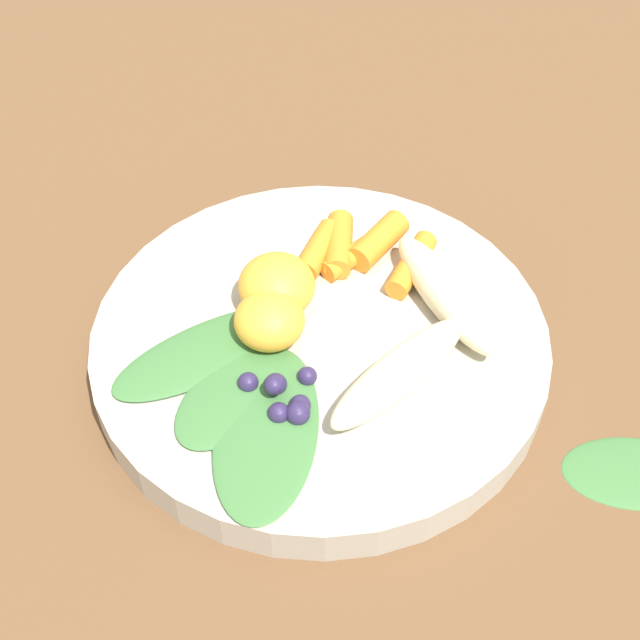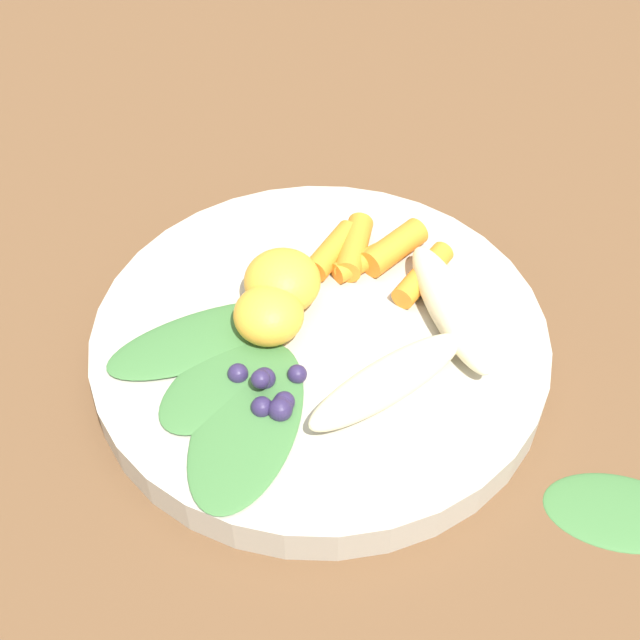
# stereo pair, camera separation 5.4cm
# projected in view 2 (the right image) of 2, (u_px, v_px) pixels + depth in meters

# --- Properties ---
(ground_plane) EXTENTS (2.40, 2.40, 0.00)m
(ground_plane) POSITION_uv_depth(u_px,v_px,m) (320.00, 357.00, 0.57)
(ground_plane) COLOR brown
(bowl) EXTENTS (0.29, 0.29, 0.03)m
(bowl) POSITION_uv_depth(u_px,v_px,m) (320.00, 344.00, 0.56)
(bowl) COLOR #B2AD9E
(bowl) RESTS_ON ground_plane
(banana_peeled_left) EXTENTS (0.11, 0.09, 0.03)m
(banana_peeled_left) POSITION_uv_depth(u_px,v_px,m) (450.00, 307.00, 0.55)
(banana_peeled_left) COLOR beige
(banana_peeled_left) RESTS_ON bowl
(banana_peeled_right) EXTENTS (0.11, 0.09, 0.03)m
(banana_peeled_right) POSITION_uv_depth(u_px,v_px,m) (388.00, 381.00, 0.51)
(banana_peeled_right) COLOR beige
(banana_peeled_right) RESTS_ON bowl
(orange_segment_near) EXTENTS (0.04, 0.04, 0.03)m
(orange_segment_near) POSITION_uv_depth(u_px,v_px,m) (269.00, 315.00, 0.54)
(orange_segment_near) COLOR #F4A833
(orange_segment_near) RESTS_ON bowl
(orange_segment_far) EXTENTS (0.05, 0.05, 0.04)m
(orange_segment_far) POSITION_uv_depth(u_px,v_px,m) (282.00, 281.00, 0.56)
(orange_segment_far) COLOR #F4A833
(orange_segment_far) RESTS_ON bowl
(carrot_front) EXTENTS (0.06, 0.03, 0.02)m
(carrot_front) POSITION_uv_depth(u_px,v_px,m) (423.00, 275.00, 0.57)
(carrot_front) COLOR orange
(carrot_front) RESTS_ON bowl
(carrot_mid_left) EXTENTS (0.05, 0.04, 0.02)m
(carrot_mid_left) POSITION_uv_depth(u_px,v_px,m) (394.00, 248.00, 0.59)
(carrot_mid_left) COLOR orange
(carrot_mid_left) RESTS_ON bowl
(carrot_mid_right) EXTENTS (0.05, 0.04, 0.01)m
(carrot_mid_right) POSITION_uv_depth(u_px,v_px,m) (367.00, 259.00, 0.59)
(carrot_mid_right) COLOR orange
(carrot_mid_right) RESTS_ON bowl
(carrot_rear) EXTENTS (0.05, 0.02, 0.02)m
(carrot_rear) POSITION_uv_depth(u_px,v_px,m) (357.00, 248.00, 0.59)
(carrot_rear) COLOR orange
(carrot_rear) RESTS_ON bowl
(carrot_small) EXTENTS (0.05, 0.03, 0.02)m
(carrot_small) POSITION_uv_depth(u_px,v_px,m) (332.00, 251.00, 0.59)
(carrot_small) COLOR orange
(carrot_small) RESTS_ON bowl
(blueberry_pile) EXTENTS (0.04, 0.05, 0.02)m
(blueberry_pile) POSITION_uv_depth(u_px,v_px,m) (271.00, 393.00, 0.51)
(blueberry_pile) COLOR #2D234C
(blueberry_pile) RESTS_ON bowl
(kale_leaf_left) EXTENTS (0.12, 0.12, 0.00)m
(kale_leaf_left) POSITION_uv_depth(u_px,v_px,m) (204.00, 339.00, 0.54)
(kale_leaf_left) COLOR #3D7038
(kale_leaf_left) RESTS_ON bowl
(kale_leaf_right) EXTENTS (0.10, 0.08, 0.00)m
(kale_leaf_right) POSITION_uv_depth(u_px,v_px,m) (224.00, 383.00, 0.52)
(kale_leaf_right) COLOR #3D7038
(kale_leaf_right) RESTS_ON bowl
(kale_leaf_rear) EXTENTS (0.13, 0.07, 0.00)m
(kale_leaf_rear) POSITION_uv_depth(u_px,v_px,m) (247.00, 423.00, 0.50)
(kale_leaf_rear) COLOR #3D7038
(kale_leaf_rear) RESTS_ON bowl
(kale_leaf_stray) EXTENTS (0.06, 0.09, 0.01)m
(kale_leaf_stray) POSITION_uv_depth(u_px,v_px,m) (619.00, 510.00, 0.49)
(kale_leaf_stray) COLOR #3D7038
(kale_leaf_stray) RESTS_ON ground_plane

